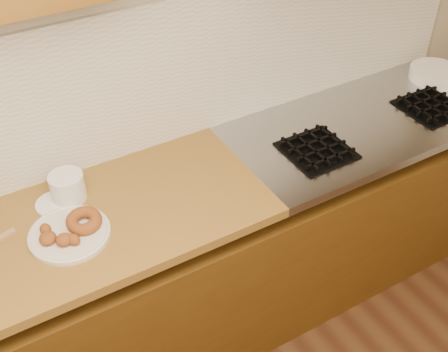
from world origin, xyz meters
The scene contains 12 objects.
wall_back centered at (0.00, 2.00, 1.35)m, with size 4.00×0.02×2.70m, color tan.
base_cabinet centered at (0.00, 1.69, 0.39)m, with size 3.60×0.60×0.77m, color #4C300D.
stovetop centered at (1.15, 1.69, 0.88)m, with size 1.30×0.62×0.04m, color #9EA0A5.
backsplash centered at (0.00, 1.99, 1.20)m, with size 3.60×0.02×0.60m, color beige.
burner_grates centered at (1.13, 1.61, 0.91)m, with size 0.91×0.26×0.03m.
donut_plate centered at (-0.23, 1.65, 0.91)m, with size 0.28×0.28×0.02m, color beige.
ring_donut centered at (-0.17, 1.66, 0.94)m, with size 0.12×0.12×0.04m, color brown.
fried_dough_chunks centered at (-0.27, 1.63, 0.94)m, with size 0.14×0.15×0.04m.
plastic_tub centered at (-0.16, 1.84, 0.95)m, with size 0.13×0.13×0.11m, color silver.
tub_lid centered at (-0.22, 1.83, 0.90)m, with size 0.14×0.14×0.01m, color silver.
brass_jar_lid centered at (-0.13, 1.91, 0.91)m, with size 0.06×0.06×0.01m, color #A8872A.
plate_stack centered at (1.66, 1.79, 0.92)m, with size 0.25×0.25×0.05m.
Camera 1 is at (-0.45, 0.22, 2.28)m, focal length 45.00 mm.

